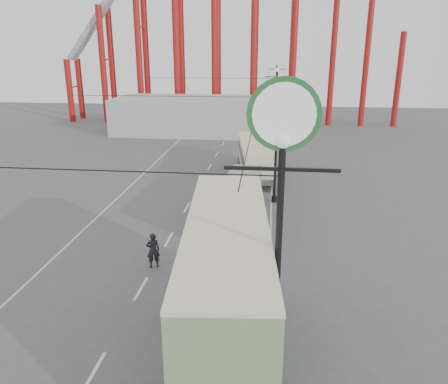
# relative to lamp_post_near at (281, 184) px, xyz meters

# --- Properties ---
(ground) EXTENTS (160.00, 160.00, 0.00)m
(ground) POSITION_rel_lamp_post_near_xyz_m (-5.60, 3.00, -7.86)
(ground) COLOR #4F4F51
(ground) RESTS_ON ground
(road_markings) EXTENTS (12.52, 120.00, 0.01)m
(road_markings) POSITION_rel_lamp_post_near_xyz_m (-6.46, 22.70, -7.86)
(road_markings) COLOR silver
(road_markings) RESTS_ON ground
(lamp_post_near) EXTENTS (3.20, 0.44, 10.80)m
(lamp_post_near) POSITION_rel_lamp_post_near_xyz_m (0.00, 0.00, 0.00)
(lamp_post_near) COLOR black
(lamp_post_near) RESTS_ON ground
(lamp_post_mid) EXTENTS (3.20, 0.44, 9.32)m
(lamp_post_mid) POSITION_rel_lamp_post_near_xyz_m (0.00, 21.00, -3.18)
(lamp_post_mid) COLOR black
(lamp_post_mid) RESTS_ON ground
(lamp_post_far) EXTENTS (3.20, 0.44, 9.32)m
(lamp_post_far) POSITION_rel_lamp_post_near_xyz_m (0.00, 43.00, -3.18)
(lamp_post_far) COLOR black
(lamp_post_far) RESTS_ON ground
(lamp_post_distant) EXTENTS (3.20, 0.44, 9.32)m
(lamp_post_distant) POSITION_rel_lamp_post_near_xyz_m (0.00, 65.00, -3.18)
(lamp_post_distant) COLOR black
(lamp_post_distant) RESTS_ON ground
(fairground_shed) EXTENTS (22.00, 10.00, 5.00)m
(fairground_shed) POSITION_rel_lamp_post_near_xyz_m (-11.60, 50.00, -5.36)
(fairground_shed) COLOR #A8A8A3
(fairground_shed) RESTS_ON ground
(double_decker_bus) EXTENTS (3.74, 11.22, 5.92)m
(double_decker_bus) POSITION_rel_lamp_post_near_xyz_m (-1.72, 1.99, -4.55)
(double_decker_bus) COLOR #374022
(double_decker_bus) RESTS_ON ground
(single_decker_green) EXTENTS (2.95, 9.99, 2.79)m
(single_decker_green) POSITION_rel_lamp_post_near_xyz_m (-2.51, 16.74, -6.29)
(single_decker_green) COLOR gray
(single_decker_green) RESTS_ON ground
(single_decker_cream) EXTENTS (4.02, 10.86, 3.30)m
(single_decker_cream) POSITION_rel_lamp_post_near_xyz_m (-1.90, 28.47, -6.00)
(single_decker_cream) COLOR beige
(single_decker_cream) RESTS_ON ground
(pedestrian) EXTENTS (0.86, 0.71, 2.01)m
(pedestrian) POSITION_rel_lamp_post_near_xyz_m (-6.56, 9.35, -6.85)
(pedestrian) COLOR black
(pedestrian) RESTS_ON ground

